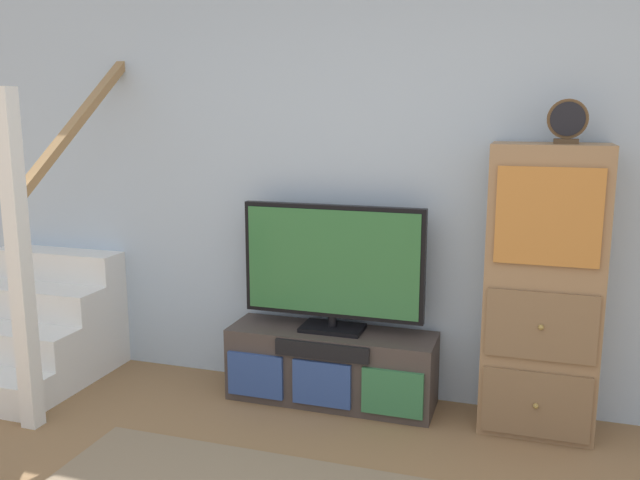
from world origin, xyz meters
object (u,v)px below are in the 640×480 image
object	(u,v)px
media_console	(331,366)
television	(333,265)
side_cabinet	(542,292)
desk_clock	(567,121)

from	to	relation	value
media_console	television	xyz separation A→B (m)	(0.00, 0.02, 0.60)
television	side_cabinet	world-z (taller)	side_cabinet
media_console	side_cabinet	world-z (taller)	side_cabinet
media_console	side_cabinet	xyz separation A→B (m)	(1.14, 0.01, 0.54)
media_console	television	size ratio (longest dim) A/B	1.14
media_console	side_cabinet	distance (m)	1.26
side_cabinet	desk_clock	xyz separation A→B (m)	(0.06, -0.01, 0.87)
side_cabinet	desk_clock	distance (m)	0.87
television	side_cabinet	xyz separation A→B (m)	(1.14, -0.01, -0.06)
side_cabinet	desk_clock	size ratio (longest dim) A/B	7.01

